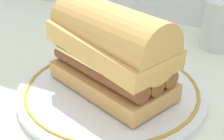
% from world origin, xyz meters
% --- Properties ---
extents(ground_plane, '(1.50, 1.50, 0.00)m').
position_xyz_m(ground_plane, '(0.00, 0.00, 0.00)').
color(ground_plane, silver).
extents(plate, '(0.30, 0.30, 0.01)m').
position_xyz_m(plate, '(0.02, 0.03, 0.01)').
color(plate, white).
rests_on(plate, ground_plane).
extents(sausage_sandwich, '(0.22, 0.16, 0.13)m').
position_xyz_m(sausage_sandwich, '(0.02, 0.03, 0.08)').
color(sausage_sandwich, tan).
rests_on(sausage_sandwich, plate).
extents(drinking_glass, '(0.07, 0.07, 0.10)m').
position_xyz_m(drinking_glass, '(0.13, 0.28, 0.04)').
color(drinking_glass, silver).
rests_on(drinking_glass, ground_plane).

